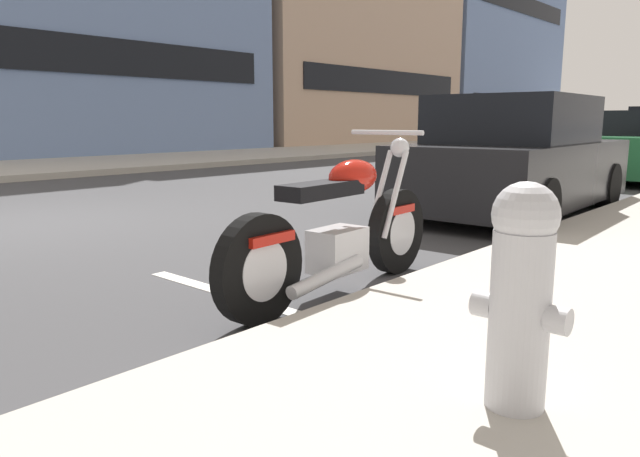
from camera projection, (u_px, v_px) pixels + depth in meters
name	position (u px, v px, depth m)	size (l,w,h in m)	color
sidewalk_far_curb	(281.00, 153.00, 20.54)	(120.00, 5.00, 0.14)	#ADA89E
parking_stall_stripe	(250.00, 300.00, 4.02)	(0.12, 2.20, 0.01)	silver
parked_motorcycle	(340.00, 232.00, 4.10)	(2.24, 0.62, 1.13)	black
parked_car_behind_motorcycle	(516.00, 161.00, 7.59)	(4.07, 1.91, 1.50)	black
fire_hydrant	(521.00, 291.00, 2.17)	(0.24, 0.36, 0.85)	#B7B7BC
townhouse_corner_block	(301.00, 13.00, 31.64)	(14.27, 11.53, 13.69)	tan
townhouse_mid_block	(459.00, 64.00, 42.45)	(15.33, 9.24, 10.28)	#6B84B2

